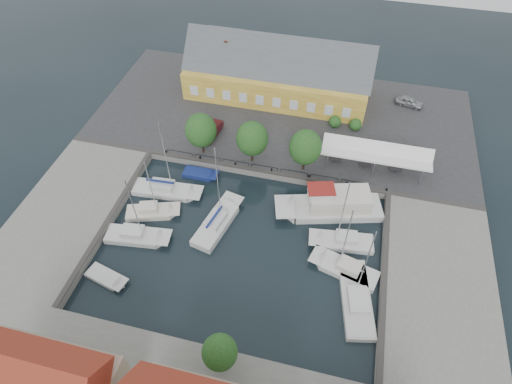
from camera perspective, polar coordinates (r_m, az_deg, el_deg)
ground at (r=51.17m, az=-1.61°, el=-5.97°), size 140.00×140.00×0.00m
north_quay at (r=66.67m, az=3.54°, el=9.96°), size 56.00×26.00×1.00m
west_quay at (r=57.69m, az=-23.82°, el=-2.52°), size 12.00×24.00×1.00m
east_quay at (r=50.69m, az=23.08°, el=-11.72°), size 12.00×24.00×1.00m
quay_edge_fittings at (r=53.20m, az=-0.30°, el=-1.29°), size 56.00×24.72×0.40m
warehouse at (r=69.13m, az=2.41°, el=15.51°), size 28.56×14.00×9.55m
tent_canopy at (r=57.77m, az=15.75°, el=5.07°), size 14.00×4.00×2.83m
quay_trees at (r=55.87m, az=-0.53°, el=7.13°), size 18.20×4.20×6.30m
car_silver at (r=71.67m, az=19.78°, el=11.27°), size 4.48×2.53×1.44m
car_red at (r=62.25m, az=-5.94°, el=8.11°), size 2.27×4.97×1.58m
center_sailboat at (r=52.14m, az=-5.17°, el=-4.14°), size 4.50×9.26×12.35m
trawler at (r=53.67m, az=10.21°, el=-1.81°), size 13.73×7.28×5.00m
east_boat_a at (r=51.35m, az=11.47°, el=-6.58°), size 7.81×3.42×10.84m
east_boat_b at (r=49.28m, az=11.82°, el=-10.10°), size 8.11×4.51×10.73m
east_boat_c at (r=47.51m, az=13.21°, el=-14.04°), size 4.70×9.62×11.76m
west_boat_a at (r=56.71m, az=-11.90°, el=0.16°), size 9.37×3.21×12.10m
west_boat_b at (r=54.65m, az=-13.69°, el=-2.68°), size 6.99×4.22×9.39m
west_boat_c at (r=52.73m, az=-15.59°, el=-5.77°), size 8.05×3.42×10.66m
launch_sw at (r=50.65m, az=-19.30°, el=-10.78°), size 5.16×2.96×0.98m
launch_nw at (r=58.30m, az=-7.46°, el=2.34°), size 4.85×1.95×0.88m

